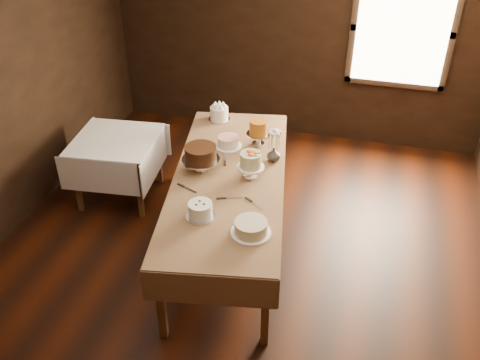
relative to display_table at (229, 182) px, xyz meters
The scene contains 19 objects.
floor 0.89m from the display_table, 66.80° to the right, with size 5.00×6.00×0.01m, color black.
wall_back 2.69m from the display_table, 86.39° to the left, with size 5.00×0.02×2.80m, color black.
window 3.06m from the display_table, 60.17° to the left, with size 1.10×0.05×1.30m, color #FFEABF.
display_table is the anchor object (origin of this frame).
side_table 1.57m from the display_table, 161.32° to the left, with size 1.00×1.00×0.77m.
cake_meringue 1.22m from the display_table, 111.66° to the left, with size 0.25×0.25×0.16m.
cake_lattice 0.59m from the display_table, 106.63° to the left, with size 0.32×0.32×0.11m.
cake_caramel 0.72m from the display_table, 79.54° to the left, with size 0.27×0.27×0.29m.
cake_chocolate 0.35m from the display_table, behind, with size 0.42×0.42×0.27m.
cake_flowers 0.28m from the display_table, 14.17° to the left, with size 0.29×0.29×0.27m.
cake_swirl 0.69m from the display_table, 94.79° to the right, with size 0.30×0.30×0.14m.
cake_cream 0.90m from the display_table, 61.53° to the right, with size 0.37×0.37×0.12m.
cake_server_a 0.37m from the display_table, 65.45° to the right, with size 0.24×0.03×0.01m, color silver.
cake_server_b 0.56m from the display_table, 45.45° to the right, with size 0.24×0.03×0.01m, color silver.
cake_server_c 0.36m from the display_table, 113.25° to the left, with size 0.24×0.03×0.01m, color silver.
cake_server_d 0.43m from the display_table, 52.20° to the left, with size 0.24×0.03×0.01m, color silver.
cake_server_e 0.43m from the display_table, 130.51° to the right, with size 0.24×0.03×0.01m, color silver.
flower_vase 0.55m from the display_table, 48.06° to the left, with size 0.14×0.14×0.15m, color #2D2823.
flower_bouquet 0.63m from the display_table, 48.06° to the left, with size 0.14×0.14×0.20m, color white, non-canonical shape.
Camera 1 is at (1.08, -3.72, 3.67)m, focal length 39.54 mm.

